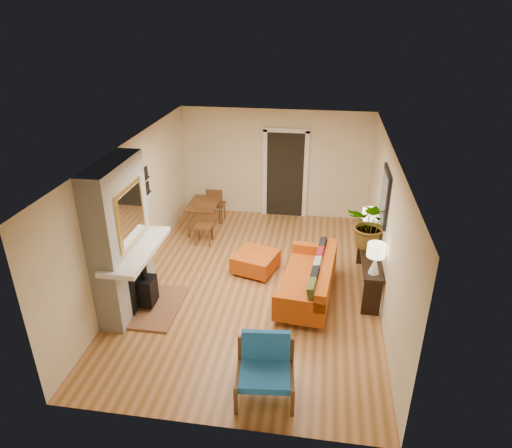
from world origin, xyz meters
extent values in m
plane|color=#C07B4A|center=(0.00, 0.00, 0.00)|extent=(6.50, 6.50, 0.00)
plane|color=white|center=(0.00, 0.00, 2.60)|extent=(6.50, 6.50, 0.00)
plane|color=#F2E2BD|center=(0.00, 3.25, 1.30)|extent=(4.50, 0.00, 4.50)
plane|color=#F2E2BD|center=(0.00, -3.25, 1.30)|extent=(4.50, 0.00, 4.50)
plane|color=#F2E2BD|center=(-2.25, 0.00, 1.30)|extent=(0.00, 6.50, 6.50)
plane|color=#F2E2BD|center=(2.25, 0.00, 1.30)|extent=(0.00, 6.50, 6.50)
cube|color=black|center=(0.25, 3.22, 1.05)|extent=(0.88, 0.06, 2.10)
cube|color=white|center=(-0.24, 3.21, 1.05)|extent=(0.10, 0.08, 2.18)
cube|color=white|center=(0.74, 3.21, 1.05)|extent=(0.10, 0.08, 2.18)
cube|color=white|center=(0.25, 3.21, 2.13)|extent=(1.08, 0.08, 0.10)
cube|color=black|center=(2.22, 0.40, 1.75)|extent=(0.04, 0.85, 0.95)
cube|color=slate|center=(2.19, 0.40, 1.75)|extent=(0.01, 0.70, 0.80)
cube|color=black|center=(-2.21, 0.35, 1.42)|extent=(0.06, 0.95, 0.02)
cube|color=black|center=(-2.21, 0.35, 1.72)|extent=(0.06, 0.95, 0.02)
cube|color=white|center=(-2.04, -1.00, 1.86)|extent=(0.42, 1.50, 1.48)
cube|color=white|center=(-2.04, -1.00, 0.56)|extent=(0.42, 1.50, 1.12)
cube|color=white|center=(-1.79, -1.00, 1.12)|extent=(0.60, 1.68, 0.08)
cube|color=black|center=(-1.83, -1.00, 0.45)|extent=(0.03, 0.72, 0.78)
cube|color=brown|center=(-1.53, -1.00, 0.02)|extent=(0.75, 1.30, 0.04)
cube|color=black|center=(-1.71, -1.00, 0.34)|extent=(0.30, 0.36, 0.48)
cylinder|color=black|center=(-1.71, -1.00, 0.78)|extent=(0.10, 0.10, 0.40)
cube|color=gold|center=(-1.82, -1.00, 1.75)|extent=(0.04, 0.95, 0.95)
cube|color=silver|center=(-1.80, -1.00, 1.75)|extent=(0.01, 0.82, 0.82)
cylinder|color=silver|center=(0.57, -1.09, 0.05)|extent=(0.04, 0.04, 0.09)
cylinder|color=silver|center=(1.23, -1.15, 0.05)|extent=(0.04, 0.04, 0.09)
cylinder|color=silver|center=(0.74, 0.66, 0.05)|extent=(0.04, 0.04, 0.09)
cylinder|color=silver|center=(1.40, 0.59, 0.05)|extent=(0.04, 0.04, 0.09)
cube|color=#C35412|center=(0.98, -0.25, 0.24)|extent=(1.04, 2.06, 0.28)
cube|color=#C35412|center=(1.31, -0.28, 0.54)|extent=(0.38, 1.99, 0.33)
cube|color=#C35412|center=(0.89, -1.15, 0.47)|extent=(0.86, 0.25, 0.19)
cube|color=#C35412|center=(1.07, 0.66, 0.47)|extent=(0.86, 0.25, 0.19)
cube|color=#425323|center=(1.11, -1.02, 0.59)|extent=(0.23, 0.39, 0.39)
cube|color=black|center=(1.14, -0.64, 0.59)|extent=(0.23, 0.39, 0.39)
cube|color=#9A9A95|center=(1.18, -0.27, 0.59)|extent=(0.23, 0.39, 0.39)
cube|color=maroon|center=(1.21, 0.06, 0.59)|extent=(0.23, 0.39, 0.39)
cube|color=black|center=(1.25, 0.44, 0.59)|extent=(0.23, 0.39, 0.39)
cylinder|color=silver|center=(-0.43, 0.25, 0.03)|extent=(0.05, 0.05, 0.06)
cylinder|color=silver|center=(0.16, 0.08, 0.03)|extent=(0.05, 0.05, 0.06)
cylinder|color=silver|center=(-0.26, 0.84, 0.03)|extent=(0.05, 0.05, 0.06)
cylinder|color=silver|center=(0.33, 0.67, 0.03)|extent=(0.05, 0.05, 0.06)
cube|color=#C35412|center=(-0.05, 0.46, 0.22)|extent=(0.94, 0.94, 0.32)
cube|color=brown|center=(0.20, -2.69, 0.30)|extent=(0.12, 0.75, 0.05)
cube|color=brown|center=(0.23, -3.01, 0.22)|extent=(0.05, 0.05, 0.44)
cube|color=brown|center=(0.16, -2.36, 0.35)|extent=(0.05, 0.05, 0.70)
cube|color=brown|center=(0.91, -2.61, 0.30)|extent=(0.12, 0.75, 0.05)
cube|color=brown|center=(0.94, -2.94, 0.22)|extent=(0.05, 0.05, 0.44)
cube|color=brown|center=(0.88, -2.29, 0.35)|extent=(0.05, 0.05, 0.70)
cube|color=blue|center=(0.55, -2.65, 0.36)|extent=(0.71, 0.68, 0.10)
cube|color=blue|center=(0.52, -2.35, 0.60)|extent=(0.67, 0.23, 0.41)
cube|color=brown|center=(-1.47, 2.05, 0.68)|extent=(0.65, 0.93, 0.04)
cylinder|color=brown|center=(-1.74, 1.65, 0.33)|extent=(0.04, 0.04, 0.66)
cylinder|color=brown|center=(-1.22, 1.65, 0.33)|extent=(0.04, 0.04, 0.66)
cylinder|color=brown|center=(-1.73, 2.45, 0.33)|extent=(0.04, 0.04, 0.66)
cylinder|color=brown|center=(-1.21, 2.44, 0.33)|extent=(0.04, 0.04, 0.66)
cube|color=brown|center=(-1.34, 1.45, 0.42)|extent=(0.39, 0.39, 0.04)
cube|color=brown|center=(-1.34, 1.63, 0.65)|extent=(0.39, 0.04, 0.42)
cylinder|color=brown|center=(-1.50, 1.29, 0.20)|extent=(0.03, 0.03, 0.41)
cylinder|color=brown|center=(-1.18, 1.29, 0.20)|extent=(0.03, 0.03, 0.41)
cylinder|color=brown|center=(-1.50, 1.61, 0.20)|extent=(0.03, 0.03, 0.41)
cylinder|color=brown|center=(-1.18, 1.60, 0.20)|extent=(0.03, 0.03, 0.41)
cube|color=brown|center=(-1.33, 2.65, 0.42)|extent=(0.39, 0.39, 0.04)
cube|color=brown|center=(-1.33, 2.46, 0.65)|extent=(0.39, 0.04, 0.42)
cylinder|color=brown|center=(-1.49, 2.49, 0.20)|extent=(0.03, 0.03, 0.41)
cylinder|color=brown|center=(-1.18, 2.49, 0.20)|extent=(0.03, 0.03, 0.41)
cylinder|color=brown|center=(-1.49, 2.81, 0.20)|extent=(0.03, 0.03, 0.41)
cylinder|color=brown|center=(-1.18, 2.80, 0.20)|extent=(0.03, 0.03, 0.41)
cube|color=black|center=(2.07, 0.21, 0.70)|extent=(0.34, 1.85, 0.05)
cube|color=black|center=(2.07, -0.64, 0.34)|extent=(0.30, 0.04, 0.68)
cube|color=black|center=(2.07, 1.06, 0.34)|extent=(0.30, 0.04, 0.68)
cone|color=white|center=(2.07, -0.48, 0.88)|extent=(0.18, 0.18, 0.30)
cylinder|color=white|center=(2.07, -0.48, 1.05)|extent=(0.03, 0.03, 0.06)
cylinder|color=#FFEABF|center=(2.07, -0.48, 1.16)|extent=(0.30, 0.30, 0.22)
cone|color=white|center=(2.07, 0.92, 0.88)|extent=(0.18, 0.18, 0.30)
cylinder|color=white|center=(2.07, 0.92, 1.05)|extent=(0.03, 0.03, 0.06)
cylinder|color=#FFEABF|center=(2.07, 0.92, 1.16)|extent=(0.30, 0.30, 0.22)
imported|color=#1E5919|center=(2.06, 0.43, 1.18)|extent=(1.04, 0.98, 0.92)
camera|label=1|loc=(1.12, -7.14, 4.72)|focal=32.00mm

